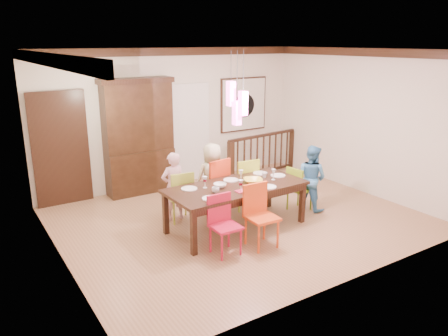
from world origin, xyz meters
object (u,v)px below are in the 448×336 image
dining_table (236,190)px  balustrade (263,153)px  chair_far_left (179,192)px  china_hutch (139,137)px  person_far_left (173,186)px  person_far_mid (212,178)px  chair_end_right (300,185)px  person_end_right (311,178)px

dining_table → balustrade: size_ratio=1.11×
dining_table → balustrade: 3.20m
chair_far_left → china_hutch: (0.00, 1.79, 0.66)m
person_far_left → balustrade: bearing=-158.0°
chair_far_left → person_far_left: bearing=-44.8°
china_hutch → person_far_mid: size_ratio=1.83×
dining_table → balustrade: bearing=42.7°
chair_end_right → dining_table: bearing=82.9°
chair_far_left → balustrade: (2.93, 1.44, -0.02)m
chair_far_left → chair_end_right: chair_far_left is taller
china_hutch → balustrade: (2.93, -0.35, -0.68)m
china_hutch → chair_end_right: bearing=-50.7°
china_hutch → balustrade: bearing=-6.7°
balustrade → chair_end_right: bearing=-117.1°
chair_end_right → china_hutch: size_ratio=0.36×
chair_far_left → person_end_right: (2.30, -0.83, 0.09)m
chair_far_left → person_far_left: size_ratio=0.74×
balustrade → person_far_mid: 2.60m
person_far_left → person_end_right: (2.37, -0.92, 0.00)m
balustrade → person_far_mid: size_ratio=1.66×
dining_table → person_far_left: size_ratio=1.94×
chair_end_right → china_hutch: (-2.08, 2.55, 0.70)m
person_end_right → chair_far_left: bearing=57.7°
china_hutch → person_far_mid: china_hutch is taller
dining_table → chair_end_right: chair_end_right is taller
dining_table → china_hutch: size_ratio=1.01×
chair_end_right → person_far_mid: bearing=49.9°
balustrade → person_far_left: (-3.00, -1.35, 0.11)m
dining_table → person_far_left: person_far_left is taller
person_far_mid → balustrade: bearing=-141.1°
balustrade → person_far_left: size_ratio=1.74×
chair_end_right → balustrade: 2.36m
dining_table → chair_end_right: bearing=-0.3°
chair_far_left → person_far_left: 0.15m
person_far_left → person_end_right: 2.54m
dining_table → chair_far_left: 1.04m
china_hutch → person_far_left: 1.79m
person_far_mid → person_end_right: size_ratio=1.04×
china_hutch → person_far_mid: 1.92m
china_hutch → balustrade: 3.03m
chair_far_left → person_far_mid: person_far_mid is taller
chair_far_left → person_far_mid: 0.73m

